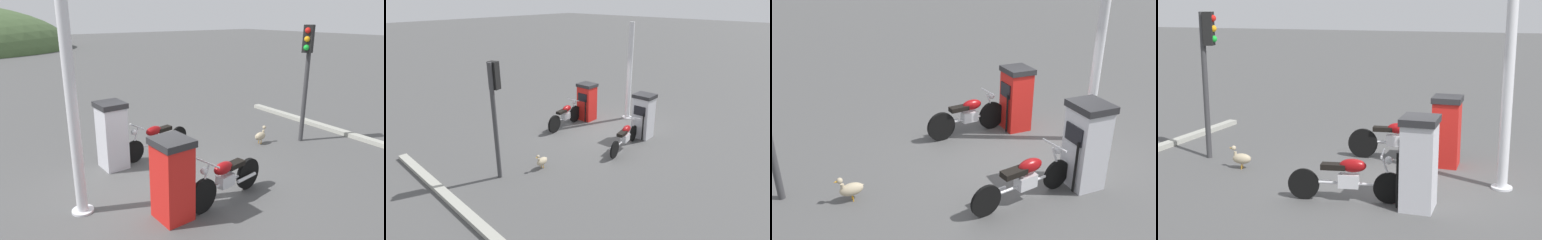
{
  "view_description": "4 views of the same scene",
  "coord_description": "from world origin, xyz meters",
  "views": [
    {
      "loc": [
        -3.32,
        -5.97,
        3.51
      ],
      "look_at": [
        0.94,
        0.07,
        1.24
      ],
      "focal_mm": 32.31,
      "sensor_mm": 36.0,
      "label": 1
    },
    {
      "loc": [
        9.2,
        7.05,
        4.83
      ],
      "look_at": [
        1.29,
        -0.21,
        0.74
      ],
      "focal_mm": 30.93,
      "sensor_mm": 36.0,
      "label": 2
    },
    {
      "loc": [
        3.65,
        6.24,
        3.91
      ],
      "look_at": [
        1.12,
        -0.6,
        0.74
      ],
      "focal_mm": 35.96,
      "sensor_mm": 36.0,
      "label": 3
    },
    {
      "loc": [
        -2.29,
        9.76,
        3.39
      ],
      "look_at": [
        1.23,
        0.05,
        1.16
      ],
      "focal_mm": 49.81,
      "sensor_mm": 36.0,
      "label": 4
    }
  ],
  "objects": [
    {
      "name": "fuel_pump_far",
      "position": [
        -0.46,
        1.33,
        0.81
      ],
      "size": [
        0.65,
        0.71,
        1.6
      ],
      "color": "silver",
      "rests_on": "ground"
    },
    {
      "name": "motorcycle_near_pump",
      "position": [
        0.71,
        -1.4,
        0.46
      ],
      "size": [
        2.0,
        0.56,
        0.97
      ],
      "color": "black",
      "rests_on": "ground"
    },
    {
      "name": "canopy_support_pole",
      "position": [
        -1.73,
        -0.2,
        1.86
      ],
      "size": [
        0.4,
        0.4,
        3.86
      ],
      "color": "silver",
      "rests_on": "ground"
    },
    {
      "name": "fuel_pump_near",
      "position": [
        -0.46,
        -1.33,
        0.77
      ],
      "size": [
        0.66,
        0.7,
        1.51
      ],
      "color": "red",
      "rests_on": "ground"
    },
    {
      "name": "motorcycle_far_pump",
      "position": [
        0.76,
        1.42,
        0.46
      ],
      "size": [
        2.06,
        0.64,
        0.92
      ],
      "color": "black",
      "rests_on": "ground"
    },
    {
      "name": "ground_plane",
      "position": [
        0.0,
        0.0,
        0.0
      ],
      "size": [
        120.0,
        120.0,
        0.0
      ],
      "primitive_type": "plane",
      "color": "#4C4C4C"
    },
    {
      "name": "wandering_duck",
      "position": [
        3.54,
        0.41,
        0.24
      ],
      "size": [
        0.5,
        0.26,
        0.5
      ],
      "color": "tan",
      "rests_on": "ground"
    }
  ]
}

